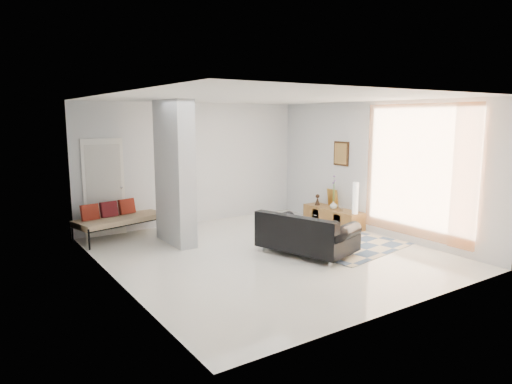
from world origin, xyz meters
TOP-DOWN VIEW (x-y plane):
  - floor at (0.00, 0.00)m, footprint 6.00×6.00m
  - ceiling at (0.00, 0.00)m, footprint 6.00×6.00m
  - wall_back at (0.00, 3.00)m, footprint 6.00×0.00m
  - wall_front at (0.00, -3.00)m, footprint 6.00×0.00m
  - wall_left at (-2.75, 0.00)m, footprint 0.00×6.00m
  - wall_right at (2.75, 0.00)m, footprint 0.00×6.00m
  - partition_column at (-1.10, 1.60)m, footprint 0.35×1.20m
  - hallway_door at (-2.10, 2.96)m, footprint 0.85×0.06m
  - curtain at (2.67, -1.15)m, footprint 0.00×2.55m
  - wall_art at (2.72, 0.95)m, footprint 0.04×0.45m
  - media_console at (2.52, 0.96)m, footprint 0.45×1.61m
  - loveseat at (0.54, -0.42)m, footprint 1.46×1.91m
  - daybed at (-1.93, 2.62)m, footprint 1.94×1.18m
  - area_rug at (1.60, -0.60)m, footprint 2.34×1.76m
  - cylinder_lamp at (2.50, 0.26)m, footprint 0.13×0.13m
  - bronze_figurine at (2.47, 1.45)m, footprint 0.15×0.15m
  - vase at (2.47, 0.90)m, footprint 0.20×0.20m

SIDE VIEW (x-z plane):
  - floor at x=0.00m, z-range 0.00..0.00m
  - area_rug at x=1.60m, z-range 0.00..0.01m
  - media_console at x=2.52m, z-range -0.19..0.61m
  - loveseat at x=0.54m, z-range -0.03..0.73m
  - daybed at x=-1.93m, z-range 0.03..0.80m
  - vase at x=2.47m, z-range 0.40..0.58m
  - bronze_figurine at x=2.47m, z-range 0.40..0.66m
  - cylinder_lamp at x=2.50m, z-range 0.40..1.08m
  - hallway_door at x=-2.10m, z-range 0.00..2.04m
  - partition_column at x=-1.10m, z-range 0.00..2.80m
  - wall_back at x=0.00m, z-range -1.60..4.40m
  - wall_front at x=0.00m, z-range -1.60..4.40m
  - wall_left at x=-2.75m, z-range -1.60..4.40m
  - wall_right at x=2.75m, z-range -1.60..4.40m
  - curtain at x=2.67m, z-range 0.17..2.72m
  - wall_art at x=2.72m, z-range 1.38..1.92m
  - ceiling at x=0.00m, z-range 2.80..2.80m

